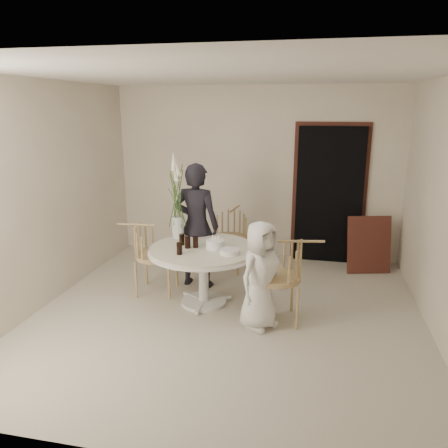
% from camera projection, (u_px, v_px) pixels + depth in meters
% --- Properties ---
extents(ground, '(4.50, 4.50, 0.00)m').
position_uv_depth(ground, '(227.00, 315.00, 5.15)').
color(ground, beige).
rests_on(ground, ground).
extents(room_shell, '(4.50, 4.50, 4.50)m').
position_uv_depth(room_shell, '(228.00, 179.00, 4.73)').
color(room_shell, white).
rests_on(room_shell, ground).
extents(doorway, '(1.00, 0.10, 2.10)m').
position_uv_depth(doorway, '(329.00, 196.00, 6.72)').
color(doorway, black).
rests_on(doorway, ground).
extents(door_trim, '(1.12, 0.03, 2.22)m').
position_uv_depth(door_trim, '(329.00, 191.00, 6.74)').
color(door_trim, '#5D2620').
rests_on(door_trim, ground).
extents(table, '(1.33, 1.33, 0.73)m').
position_uv_depth(table, '(203.00, 257.00, 5.30)').
color(table, silver).
rests_on(table, ground).
extents(picture_frame, '(0.66, 0.34, 0.84)m').
position_uv_depth(picture_frame, '(369.00, 245.00, 6.39)').
color(picture_frame, '#5D2620').
rests_on(picture_frame, ground).
extents(chair_far, '(0.54, 0.58, 0.90)m').
position_uv_depth(chair_far, '(232.00, 230.00, 6.56)').
color(chair_far, tan).
rests_on(chair_far, ground).
extents(chair_right, '(0.64, 0.60, 0.97)m').
position_uv_depth(chair_right, '(288.00, 269.00, 4.87)').
color(chair_right, tan).
rests_on(chair_right, ground).
extents(chair_left, '(0.59, 0.55, 0.93)m').
position_uv_depth(chair_left, '(146.00, 248.00, 5.66)').
color(chair_left, tan).
rests_on(chair_left, ground).
extents(girl, '(0.65, 0.46, 1.68)m').
position_uv_depth(girl, '(197.00, 226.00, 5.81)').
color(girl, black).
rests_on(girl, ground).
extents(boy, '(0.65, 0.71, 1.21)m').
position_uv_depth(boy, '(261.00, 275.00, 4.73)').
color(boy, white).
rests_on(boy, ground).
extents(birthday_cake, '(0.22, 0.22, 0.16)m').
position_uv_depth(birthday_cake, '(215.00, 244.00, 5.22)').
color(birthday_cake, white).
rests_on(birthday_cake, table).
extents(cola_tumbler_a, '(0.07, 0.07, 0.14)m').
position_uv_depth(cola_tumbler_a, '(196.00, 242.00, 5.26)').
color(cola_tumbler_a, black).
rests_on(cola_tumbler_a, table).
extents(cola_tumbler_b, '(0.09, 0.09, 0.14)m').
position_uv_depth(cola_tumbler_b, '(179.00, 249.00, 5.01)').
color(cola_tumbler_b, black).
rests_on(cola_tumbler_b, table).
extents(cola_tumbler_c, '(0.09, 0.09, 0.15)m').
position_uv_depth(cola_tumbler_c, '(188.00, 242.00, 5.24)').
color(cola_tumbler_c, black).
rests_on(cola_tumbler_c, table).
extents(cola_tumbler_d, '(0.08, 0.08, 0.14)m').
position_uv_depth(cola_tumbler_d, '(182.00, 239.00, 5.35)').
color(cola_tumbler_d, black).
rests_on(cola_tumbler_d, table).
extents(plate_stack, '(0.25, 0.25, 0.06)m').
position_uv_depth(plate_stack, '(230.00, 252.00, 5.03)').
color(plate_stack, white).
rests_on(plate_stack, table).
extents(flower_vase, '(0.15, 0.15, 1.10)m').
position_uv_depth(flower_vase, '(177.00, 200.00, 5.55)').
color(flower_vase, silver).
rests_on(flower_vase, table).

